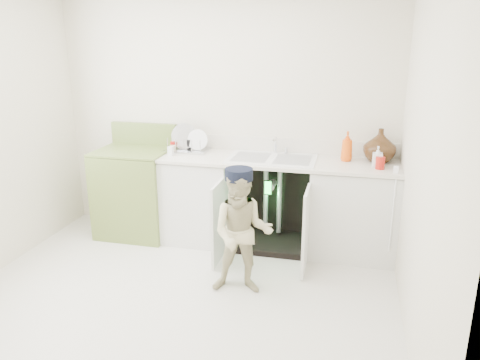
# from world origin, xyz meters

# --- Properties ---
(ground) EXTENTS (3.50, 3.50, 0.00)m
(ground) POSITION_xyz_m (0.00, 0.00, 0.00)
(ground) COLOR #B9B3A3
(ground) RESTS_ON ground
(room_shell) EXTENTS (6.00, 5.50, 1.26)m
(room_shell) POSITION_xyz_m (0.00, 0.00, 1.25)
(room_shell) COLOR beige
(room_shell) RESTS_ON ground
(counter_run) EXTENTS (2.44, 1.02, 1.21)m
(counter_run) POSITION_xyz_m (0.58, 1.21, 0.47)
(counter_run) COLOR silver
(counter_run) RESTS_ON ground
(avocado_stove) EXTENTS (0.74, 0.65, 1.14)m
(avocado_stove) POSITION_xyz_m (-0.89, 1.18, 0.47)
(avocado_stove) COLOR olive
(avocado_stove) RESTS_ON ground
(repair_worker) EXTENTS (0.55, 0.84, 1.05)m
(repair_worker) POSITION_xyz_m (0.48, 0.25, 0.53)
(repair_worker) COLOR beige
(repair_worker) RESTS_ON ground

